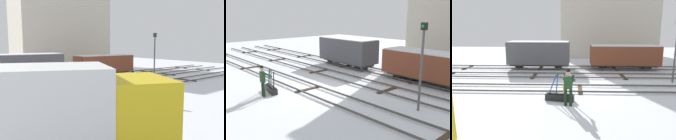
{
  "view_description": "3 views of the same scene",
  "coord_description": "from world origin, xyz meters",
  "views": [
    {
      "loc": [
        -9.33,
        -12.04,
        3.36
      ],
      "look_at": [
        0.4,
        0.58,
        1.52
      ],
      "focal_mm": 35.83,
      "sensor_mm": 36.0,
      "label": 1
    },
    {
      "loc": [
        12.65,
        -8.82,
        4.81
      ],
      "look_at": [
        -0.1,
        2.64,
        0.87
      ],
      "focal_mm": 40.05,
      "sensor_mm": 36.0,
      "label": 2
    },
    {
      "loc": [
        -0.5,
        -12.54,
        3.76
      ],
      "look_at": [
        -1.06,
        1.77,
        0.91
      ],
      "focal_mm": 33.65,
      "sensor_mm": 36.0,
      "label": 3
    }
  ],
  "objects": [
    {
      "name": "ground_plane",
      "position": [
        0.0,
        0.0,
        0.0
      ],
      "size": [
        60.0,
        60.0,
        0.0
      ],
      "primitive_type": "plane",
      "color": "silver"
    },
    {
      "name": "track_main_line",
      "position": [
        0.0,
        0.0,
        0.11
      ],
      "size": [
        44.0,
        1.94,
        0.18
      ],
      "color": "#4C4742",
      "rests_on": "ground_plane"
    },
    {
      "name": "track_siding_near",
      "position": [
        0.0,
        3.6,
        0.11
      ],
      "size": [
        44.0,
        1.94,
        0.18
      ],
      "color": "#4C4742",
      "rests_on": "ground_plane"
    },
    {
      "name": "track_siding_far",
      "position": [
        0.0,
        6.94,
        0.11
      ],
      "size": [
        44.0,
        1.94,
        0.18
      ],
      "color": "#4C4742",
      "rests_on": "ground_plane"
    },
    {
      "name": "switch_lever_frame",
      "position": [
        -1.14,
        -2.0,
        0.25
      ],
      "size": [
        1.56,
        0.65,
        1.45
      ],
      "rotation": [
        0.0,
        0.0,
        -0.2
      ],
      "color": "black",
      "rests_on": "ground_plane"
    },
    {
      "name": "rail_worker",
      "position": [
        -0.68,
        -2.7,
        1.07
      ],
      "size": [
        0.62,
        0.77,
        1.87
      ],
      "rotation": [
        0.0,
        0.0,
        -0.2
      ],
      "color": "black",
      "rests_on": "ground_plane"
    },
    {
      "name": "signal_post",
      "position": [
        6.57,
        2.06,
        2.64
      ],
      "size": [
        0.24,
        0.32,
        4.38
      ],
      "color": "#4C4C4C",
      "rests_on": "ground_plane"
    },
    {
      "name": "freight_car_far_end",
      "position": [
        4.29,
        6.94,
        1.3
      ],
      "size": [
        6.23,
        2.37,
        2.24
      ],
      "rotation": [
        0.0,
        0.0,
        -0.02
      ],
      "color": "#2D2B28",
      "rests_on": "ground_plane"
    },
    {
      "name": "freight_car_back_track",
      "position": [
        -3.61,
        6.94,
        1.47
      ],
      "size": [
        5.7,
        2.19,
        2.57
      ],
      "rotation": [
        0.0,
        0.0,
        -0.01
      ],
      "color": "#2D2B28",
      "rests_on": "ground_plane"
    }
  ]
}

